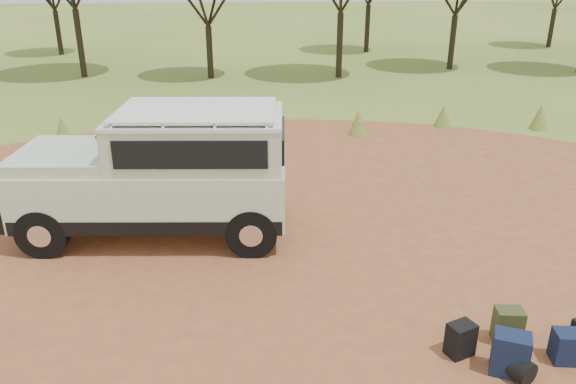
{
  "coord_description": "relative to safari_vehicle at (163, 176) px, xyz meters",
  "views": [
    {
      "loc": [
        -0.67,
        -8.44,
        5.1
      ],
      "look_at": [
        0.18,
        1.45,
        1.0
      ],
      "focal_mm": 35.0,
      "sensor_mm": 36.0,
      "label": 1
    }
  ],
  "objects": [
    {
      "name": "grass_fringe",
      "position": [
        2.33,
        6.78,
        -0.84
      ],
      "size": [
        36.6,
        1.6,
        0.9
      ],
      "color": "#526F27",
      "rests_on": "ground"
    },
    {
      "name": "safari_vehicle",
      "position": [
        0.0,
        0.0,
        0.0
      ],
      "size": [
        5.45,
        2.53,
        2.57
      ],
      "rotation": [
        0.0,
        0.0,
        -0.08
      ],
      "color": "beige",
      "rests_on": "ground"
    },
    {
      "name": "stuff_sack",
      "position": [
        5.06,
        -4.73,
        -1.07
      ],
      "size": [
        0.45,
        0.45,
        0.33
      ],
      "primitive_type": "cylinder",
      "rotation": [
        1.57,
        0.0,
        0.51
      ],
      "color": "black",
      "rests_on": "ground"
    },
    {
      "name": "walking_staff",
      "position": [
        -2.16,
        -0.31,
        -0.43
      ],
      "size": [
        0.25,
        0.29,
        1.62
      ],
      "primitive_type": "cylinder",
      "rotation": [
        0.19,
        0.0,
        0.7
      ],
      "color": "maroon",
      "rests_on": "ground"
    },
    {
      "name": "ground",
      "position": [
        2.21,
        -1.89,
        -1.24
      ],
      "size": [
        140.0,
        140.0,
        0.0
      ],
      "primitive_type": "plane",
      "color": "#526F27",
      "rests_on": "ground"
    },
    {
      "name": "duffel_navy",
      "position": [
        5.89,
        -4.44,
        -1.01
      ],
      "size": [
        0.46,
        0.37,
        0.47
      ],
      "primitive_type": "cube",
      "rotation": [
        0.0,
        0.0,
        -0.15
      ],
      "color": "#13213E",
      "rests_on": "ground"
    },
    {
      "name": "dirt_clearing",
      "position": [
        2.21,
        -1.89,
        -1.24
      ],
      "size": [
        23.0,
        23.0,
        0.01
      ],
      "primitive_type": "cylinder",
      "color": "#955C30",
      "rests_on": "ground"
    },
    {
      "name": "backpack_olive",
      "position": [
        5.25,
        -3.95,
        -0.97
      ],
      "size": [
        0.42,
        0.33,
        0.54
      ],
      "primitive_type": "cube",
      "rotation": [
        0.0,
        0.0,
        -0.13
      ],
      "color": "#38421E",
      "rests_on": "ground"
    },
    {
      "name": "backpack_black",
      "position": [
        4.47,
        -4.17,
        -0.99
      ],
      "size": [
        0.44,
        0.38,
        0.5
      ],
      "primitive_type": "cube",
      "rotation": [
        0.0,
        0.0,
        0.38
      ],
      "color": "black",
      "rests_on": "ground"
    },
    {
      "name": "backpack_navy",
      "position": [
        4.98,
        -4.6,
        -0.94
      ],
      "size": [
        0.56,
        0.5,
        0.61
      ],
      "primitive_type": "cube",
      "rotation": [
        0.0,
        0.0,
        -0.43
      ],
      "color": "#13213E",
      "rests_on": "ground"
    }
  ]
}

